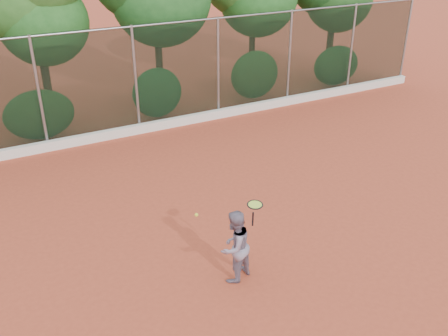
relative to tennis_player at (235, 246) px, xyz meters
name	(u,v)px	position (x,y,z in m)	size (l,w,h in m)	color
ground	(245,234)	(0.96, 1.21, -0.76)	(80.00, 80.00, 0.00)	#AD4228
concrete_curb	(141,128)	(0.96, 8.03, -0.61)	(24.00, 0.20, 0.30)	silver
tennis_player	(235,246)	(0.00, 0.00, 0.00)	(0.74, 0.58, 1.52)	gray
chainlink_fence	(135,77)	(0.96, 8.21, 1.10)	(24.09, 0.09, 3.50)	black
tennis_racket	(255,206)	(0.35, -0.13, 0.88)	(0.40, 0.40, 0.53)	black
tennis_ball_in_flight	(196,215)	(-0.81, -0.05, 0.99)	(0.07, 0.07, 0.07)	yellow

